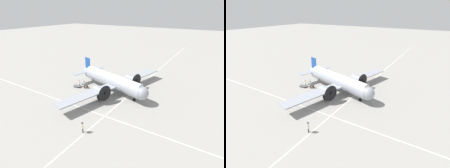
% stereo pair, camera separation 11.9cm
% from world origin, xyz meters
% --- Properties ---
extents(ground_plane, '(300.00, 300.00, 0.00)m').
position_xyz_m(ground_plane, '(0.00, 0.00, 0.00)').
color(ground_plane, gray).
extents(apron_line_eastwest, '(120.00, 0.16, 0.01)m').
position_xyz_m(apron_line_eastwest, '(0.00, 4.18, 0.00)').
color(apron_line_eastwest, silver).
rests_on(apron_line_eastwest, ground_plane).
extents(apron_line_northsouth, '(0.16, 120.00, 0.01)m').
position_xyz_m(apron_line_northsouth, '(9.19, 0.00, 0.00)').
color(apron_line_northsouth, silver).
rests_on(apron_line_northsouth, ground_plane).
extents(airliner_main, '(27.53, 19.62, 6.02)m').
position_xyz_m(airliner_main, '(0.12, 0.42, 2.59)').
color(airliner_main, '#9399A3').
rests_on(airliner_main, ground_plane).
extents(crew_foreground, '(0.42, 0.51, 1.79)m').
position_xyz_m(crew_foreground, '(14.52, 3.85, 1.13)').
color(crew_foreground, '#2D2D33').
rests_on(crew_foreground, ground_plane).
extents(passenger_boarding, '(0.52, 0.41, 1.77)m').
position_xyz_m(passenger_boarding, '(2.06, -6.29, 1.11)').
color(passenger_boarding, '#2D2D33').
rests_on(passenger_boarding, ground_plane).
extents(ramp_agent, '(0.38, 0.51, 1.74)m').
position_xyz_m(ramp_agent, '(1.98, -7.81, 1.06)').
color(ramp_agent, '#473D2D').
rests_on(ramp_agent, ground_plane).
extents(suitcase_near_door, '(0.35, 0.18, 0.61)m').
position_xyz_m(suitcase_near_door, '(1.94, -6.28, 0.29)').
color(suitcase_near_door, brown).
rests_on(suitcase_near_door, ground_plane).
extents(suitcase_upright_spare, '(0.50, 0.18, 0.56)m').
position_xyz_m(suitcase_upright_spare, '(1.35, -6.08, 0.26)').
color(suitcase_upright_spare, brown).
rests_on(suitcase_upright_spare, ground_plane).
extents(baggage_cart, '(1.27, 1.79, 0.56)m').
position_xyz_m(baggage_cart, '(2.38, -8.11, 0.27)').
color(baggage_cart, '#56565B').
rests_on(baggage_cart, ground_plane).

